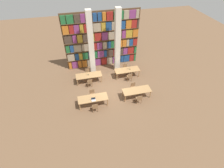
% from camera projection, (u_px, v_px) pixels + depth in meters
% --- Properties ---
extents(ground_plane, '(40.00, 40.00, 0.00)m').
position_uv_depth(ground_plane, '(112.00, 89.00, 15.46)').
color(ground_plane, brown).
extents(bookshelf_bank, '(7.16, 0.35, 5.50)m').
position_uv_depth(bookshelf_bank, '(102.00, 41.00, 16.64)').
color(bookshelf_bank, brown).
rests_on(bookshelf_bank, ground_plane).
extents(pillar_left, '(0.49, 0.49, 6.00)m').
position_uv_depth(pillar_left, '(91.00, 45.00, 15.42)').
color(pillar_left, silver).
rests_on(pillar_left, ground_plane).
extents(pillar_center, '(0.49, 0.49, 6.00)m').
position_uv_depth(pillar_center, '(117.00, 42.00, 15.84)').
color(pillar_center, silver).
rests_on(pillar_center, ground_plane).
extents(reading_table_0, '(2.32, 0.88, 0.74)m').
position_uv_depth(reading_table_0, '(93.00, 99.00, 13.59)').
color(reading_table_0, tan).
rests_on(reading_table_0, ground_plane).
extents(chair_0, '(0.42, 0.40, 0.87)m').
position_uv_depth(chair_0, '(95.00, 107.00, 13.19)').
color(chair_0, olive).
rests_on(chair_0, ground_plane).
extents(chair_1, '(0.42, 0.40, 0.87)m').
position_uv_depth(chair_1, '(92.00, 94.00, 14.27)').
color(chair_1, olive).
rests_on(chair_1, ground_plane).
extents(laptop, '(0.32, 0.22, 0.21)m').
position_uv_depth(laptop, '(93.00, 100.00, 13.34)').
color(laptop, silver).
rests_on(laptop, reading_table_0).
extents(reading_table_1, '(2.32, 0.88, 0.74)m').
position_uv_depth(reading_table_1, '(137.00, 91.00, 14.28)').
color(reading_table_1, tan).
rests_on(reading_table_1, ground_plane).
extents(chair_2, '(0.42, 0.40, 0.87)m').
position_uv_depth(chair_2, '(139.00, 99.00, 13.86)').
color(chair_2, olive).
rests_on(chair_2, ground_plane).
extents(chair_3, '(0.42, 0.40, 0.87)m').
position_uv_depth(chair_3, '(133.00, 87.00, 14.93)').
color(chair_3, olive).
rests_on(chair_3, ground_plane).
extents(reading_table_2, '(2.32, 0.88, 0.74)m').
position_uv_depth(reading_table_2, '(89.00, 76.00, 15.81)').
color(reading_table_2, tan).
rests_on(reading_table_2, ground_plane).
extents(chair_4, '(0.42, 0.40, 0.87)m').
position_uv_depth(chair_4, '(90.00, 82.00, 15.39)').
color(chair_4, olive).
rests_on(chair_4, ground_plane).
extents(chair_5, '(0.42, 0.40, 0.87)m').
position_uv_depth(chair_5, '(88.00, 73.00, 16.47)').
color(chair_5, olive).
rests_on(chair_5, ground_plane).
extents(desk_lamp_0, '(0.14, 0.14, 0.42)m').
position_uv_depth(desk_lamp_0, '(88.00, 72.00, 15.61)').
color(desk_lamp_0, brown).
rests_on(desk_lamp_0, reading_table_2).
extents(reading_table_3, '(2.32, 0.88, 0.74)m').
position_uv_depth(reading_table_3, '(127.00, 70.00, 16.44)').
color(reading_table_3, tan).
rests_on(reading_table_3, ground_plane).
extents(chair_6, '(0.42, 0.40, 0.87)m').
position_uv_depth(chair_6, '(130.00, 77.00, 16.03)').
color(chair_6, olive).
rests_on(chair_6, ground_plane).
extents(chair_7, '(0.42, 0.40, 0.87)m').
position_uv_depth(chair_7, '(125.00, 68.00, 17.10)').
color(chair_7, olive).
rests_on(chair_7, ground_plane).
extents(desk_lamp_1, '(0.14, 0.14, 0.46)m').
position_uv_depth(desk_lamp_1, '(130.00, 67.00, 16.23)').
color(desk_lamp_1, brown).
rests_on(desk_lamp_1, reading_table_3).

